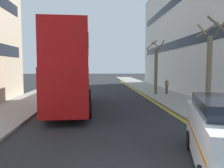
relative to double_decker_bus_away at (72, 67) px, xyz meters
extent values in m
cube|color=gray|center=(8.94, 4.68, -2.96)|extent=(4.00, 80.00, 0.14)
cube|color=gray|center=(-4.06, 4.68, -2.96)|extent=(4.00, 80.00, 0.14)
cube|color=yellow|center=(6.84, 2.68, -3.03)|extent=(0.10, 56.00, 0.01)
cube|color=yellow|center=(6.68, 2.68, -3.03)|extent=(0.10, 56.00, 0.01)
cube|color=#B20F0F|center=(0.00, 0.00, -1.29)|extent=(2.93, 10.89, 2.60)
cube|color=#B20F0F|center=(0.00, 0.00, 1.26)|extent=(2.87, 10.67, 2.50)
cube|color=black|center=(0.00, 0.00, -0.99)|extent=(2.95, 10.46, 0.84)
cube|color=black|center=(0.00, 0.00, 1.36)|extent=(2.93, 10.25, 0.80)
cube|color=yellow|center=(-0.22, 5.37, 0.26)|extent=(2.00, 0.14, 0.44)
cube|color=maroon|center=(0.00, 0.00, 2.56)|extent=(2.64, 9.80, 0.10)
cylinder|color=black|center=(-1.38, 3.29, -2.51)|extent=(0.34, 1.05, 1.04)
cylinder|color=black|center=(1.11, 3.39, -2.51)|extent=(0.34, 1.05, 1.04)
cylinder|color=black|center=(-1.11, -3.40, -2.51)|extent=(0.34, 1.05, 1.04)
cylinder|color=black|center=(1.38, -3.30, -2.51)|extent=(0.34, 1.05, 1.04)
cylinder|color=black|center=(5.32, -8.33, -2.69)|extent=(0.42, 0.71, 0.68)
cylinder|color=#2D2D38|center=(9.31, 6.70, -2.46)|extent=(0.22, 0.22, 0.85)
cube|color=#8C6647|center=(9.31, 6.70, -1.76)|extent=(0.34, 0.22, 0.56)
sphere|color=beige|center=(9.31, 6.70, -1.37)|extent=(0.20, 0.20, 0.20)
cylinder|color=#6B6047|center=(8.11, 6.72, -0.48)|extent=(0.35, 0.35, 4.81)
cylinder|color=#6B6047|center=(8.71, 6.81, 2.35)|extent=(0.31, 1.27, 0.94)
cylinder|color=#6B6047|center=(7.77, 7.34, 2.41)|extent=(1.32, 0.80, 1.06)
cylinder|color=#6B6047|center=(7.98, 6.26, 2.26)|extent=(1.01, 0.38, 0.76)
cylinder|color=#6B6047|center=(8.27, -3.97, -0.56)|extent=(0.30, 0.30, 4.66)
cylinder|color=#6B6047|center=(8.86, -3.92, 2.18)|extent=(0.23, 1.22, 0.90)
cylinder|color=#6B6047|center=(8.40, -3.38, 2.20)|extent=(1.26, 0.37, 0.93)
cylinder|color=#6B6047|center=(7.77, -3.98, 2.12)|extent=(0.14, 1.05, 0.78)
cylinder|color=#6B6047|center=(8.35, -4.62, 2.23)|extent=(1.36, 0.28, 1.00)
cube|color=silver|center=(15.94, 10.96, 4.37)|extent=(10.00, 28.00, 14.79)
cube|color=black|center=(10.92, 10.96, 7.62)|extent=(0.04, 24.64, 1.00)
cube|color=black|center=(10.92, 10.96, 2.59)|extent=(0.04, 24.64, 1.00)
camera|label=1|loc=(1.91, -15.94, 0.04)|focal=34.60mm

